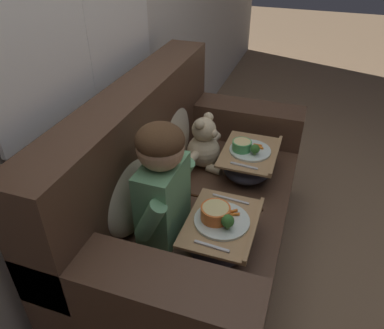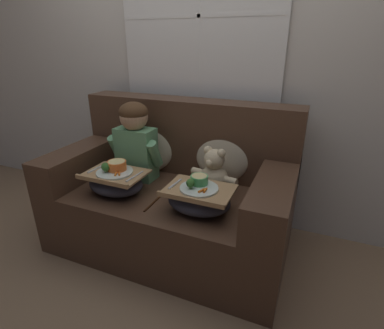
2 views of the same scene
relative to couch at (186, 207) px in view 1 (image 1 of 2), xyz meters
name	(u,v)px [view 1 (image 1 of 2)]	position (x,y,z in m)	size (l,w,h in m)	color
ground_plane	(198,257)	(0.00, -0.07, -0.36)	(14.00, 14.00, 0.00)	#8E7051
wall_back_with_window	(75,12)	(0.00, 0.49, 0.95)	(8.00, 0.08, 2.60)	beige
couch	(186,207)	(0.00, 0.00, 0.00)	(1.60, 0.89, 1.00)	#4C3323
throw_pillow_behind_child	(125,189)	(-0.29, 0.18, 0.29)	(0.43, 0.21, 0.44)	#C1B293
throw_pillow_behind_teddy	(173,129)	(0.29, 0.18, 0.29)	(0.40, 0.19, 0.41)	#C1B293
child_figure	(162,178)	(-0.29, 0.00, 0.39)	(0.39, 0.20, 0.55)	#66A370
teddy_bear	(204,145)	(0.29, -0.01, 0.22)	(0.33, 0.24, 0.31)	beige
lap_tray_child	(221,232)	(-0.29, -0.26, 0.17)	(0.39, 0.29, 0.22)	#2D2D38
lap_tray_teddy	(249,161)	(0.29, -0.26, 0.17)	(0.39, 0.29, 0.21)	#2D2D38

